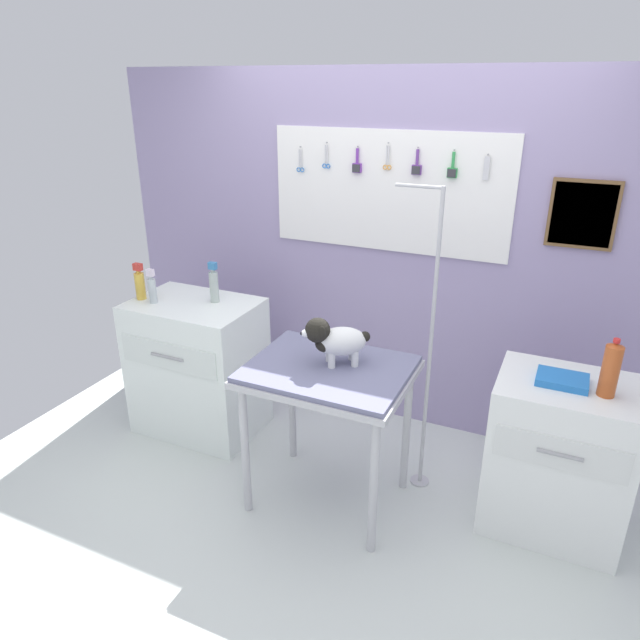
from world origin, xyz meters
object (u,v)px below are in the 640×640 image
object	(u,v)px
dog	(335,339)
shampoo_bottle	(140,284)
grooming_arm	(428,359)
counter_left	(198,366)
cabinet_right	(558,456)
soda_bottle	(611,369)
grooming_table	(328,382)

from	to	relation	value
dog	shampoo_bottle	distance (m)	1.46
grooming_arm	dog	size ratio (longest dim) A/B	5.10
counter_left	shampoo_bottle	size ratio (longest dim) A/B	3.83
cabinet_right	counter_left	bearing A→B (deg)	179.73
soda_bottle	shampoo_bottle	bearing A→B (deg)	-179.60
grooming_table	grooming_arm	size ratio (longest dim) A/B	0.48
grooming_table	counter_left	bearing A→B (deg)	163.35
shampoo_bottle	grooming_table	bearing A→B (deg)	-9.85
grooming_table	dog	size ratio (longest dim) A/B	2.47
grooming_table	shampoo_bottle	size ratio (longest dim) A/B	3.56
counter_left	dog	bearing A→B (deg)	-14.57
cabinet_right	dog	bearing A→B (deg)	-166.32
dog	cabinet_right	bearing A→B (deg)	13.68
shampoo_bottle	soda_bottle	size ratio (longest dim) A/B	0.82
grooming_arm	counter_left	distance (m)	1.57
grooming_table	cabinet_right	size ratio (longest dim) A/B	1.00
counter_left	cabinet_right	world-z (taller)	counter_left
cabinet_right	soda_bottle	size ratio (longest dim) A/B	2.92
shampoo_bottle	cabinet_right	bearing A→B (deg)	1.49
grooming_arm	soda_bottle	size ratio (longest dim) A/B	6.01
grooming_table	shampoo_bottle	world-z (taller)	shampoo_bottle
dog	shampoo_bottle	world-z (taller)	shampoo_bottle
grooming_table	grooming_arm	world-z (taller)	grooming_arm
grooming_table	cabinet_right	world-z (taller)	cabinet_right
counter_left	shampoo_bottle	distance (m)	0.66
grooming_table	grooming_arm	bearing A→B (deg)	39.17
cabinet_right	soda_bottle	xyz separation A→B (m)	(0.15, -0.05, 0.56)
soda_bottle	counter_left	bearing A→B (deg)	178.60
grooming_arm	cabinet_right	bearing A→B (deg)	-2.98
dog	cabinet_right	distance (m)	1.30
grooming_table	soda_bottle	distance (m)	1.35
grooming_arm	counter_left	xyz separation A→B (m)	(-1.53, -0.03, -0.36)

